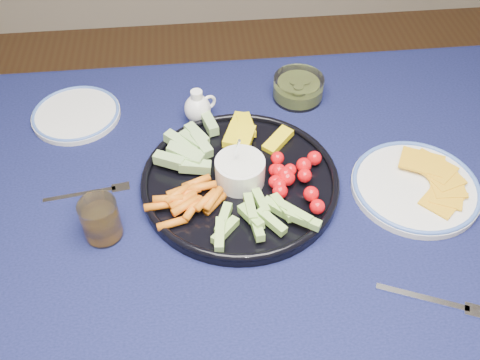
{
  "coord_description": "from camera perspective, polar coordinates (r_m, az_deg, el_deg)",
  "views": [
    {
      "loc": [
        -0.01,
        -0.61,
        1.53
      ],
      "look_at": [
        0.06,
        0.1,
        0.76
      ],
      "focal_mm": 40.0,
      "sensor_mm": 36.0,
      "label": 1
    }
  ],
  "objects": [
    {
      "name": "dining_table",
      "position": [
        1.06,
        -2.86,
        -8.06
      ],
      "size": [
        1.67,
        1.07,
        0.75
      ],
      "color": "#482C18",
      "rests_on": "ground"
    },
    {
      "name": "side_plate_extra",
      "position": [
        1.26,
        -17.08,
        6.75
      ],
      "size": [
        0.2,
        0.2,
        0.02
      ],
      "color": "white",
      "rests_on": "dining_table"
    },
    {
      "name": "cheese_plate",
      "position": [
        1.1,
        18.26,
        -0.54
      ],
      "size": [
        0.25,
        0.25,
        0.03
      ],
      "color": "white",
      "rests_on": "dining_table"
    },
    {
      "name": "creamer_pitcher",
      "position": [
        1.19,
        -4.51,
        7.64
      ],
      "size": [
        0.07,
        0.06,
        0.08
      ],
      "color": "white",
      "rests_on": "dining_table"
    },
    {
      "name": "juice_tumbler",
      "position": [
        0.99,
        -14.59,
        -4.31
      ],
      "size": [
        0.07,
        0.07,
        0.08
      ],
      "color": "white",
      "rests_on": "dining_table"
    },
    {
      "name": "fork_left",
      "position": [
        1.08,
        -15.27,
        -1.28
      ],
      "size": [
        0.17,
        0.04,
        0.0
      ],
      "color": "white",
      "rests_on": "dining_table"
    },
    {
      "name": "crudite_platter",
      "position": [
        1.04,
        -0.14,
        0.23
      ],
      "size": [
        0.39,
        0.39,
        0.12
      ],
      "color": "black",
      "rests_on": "dining_table"
    },
    {
      "name": "fork_right",
      "position": [
        0.96,
        20.65,
        -12.13
      ],
      "size": [
        0.17,
        0.09,
        0.0
      ],
      "color": "white",
      "rests_on": "dining_table"
    },
    {
      "name": "pickle_bowl",
      "position": [
        1.26,
        6.22,
        9.64
      ],
      "size": [
        0.12,
        0.12,
        0.05
      ],
      "color": "white",
      "rests_on": "dining_table"
    }
  ]
}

